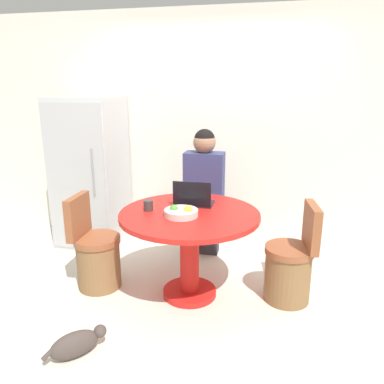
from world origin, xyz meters
TOP-DOWN VIEW (x-y plane):
  - ground_plane at (0.00, 0.00)m, footprint 12.00×12.00m
  - wall_back at (0.00, 1.46)m, footprint 7.00×0.06m
  - refrigerator at (-1.35, 1.07)m, footprint 0.70×0.69m
  - dining_table at (0.02, 0.15)m, footprint 1.18×1.18m
  - chair_right_side at (0.88, 0.26)m, footprint 0.43×0.42m
  - chair_left_side at (-0.84, 0.11)m, footprint 0.41×0.41m
  - person_seated at (-0.00, 0.96)m, footprint 0.40×0.37m
  - laptop at (0.01, 0.34)m, footprint 0.34×0.22m
  - fruit_bowl at (-0.03, 0.05)m, footprint 0.28×0.28m
  - coffee_cup at (-0.33, 0.13)m, footprint 0.08×0.08m
  - cat at (-0.56, -0.79)m, footprint 0.34×0.35m

SIDE VIEW (x-z plane):
  - ground_plane at x=0.00m, z-range 0.00..0.00m
  - cat at x=-0.56m, z-range 0.00..0.19m
  - chair_right_side at x=0.88m, z-range -0.14..0.73m
  - chair_left_side at x=-0.84m, z-range -0.14..0.73m
  - dining_table at x=0.02m, z-range 0.19..0.97m
  - person_seated at x=0.00m, z-range 0.09..1.47m
  - fruit_bowl at x=-0.03m, z-range 0.76..0.85m
  - coffee_cup at x=-0.33m, z-range 0.77..0.86m
  - laptop at x=0.01m, z-range 0.71..0.94m
  - refrigerator at x=-1.35m, z-range 0.00..1.69m
  - wall_back at x=0.00m, z-range 0.00..2.60m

